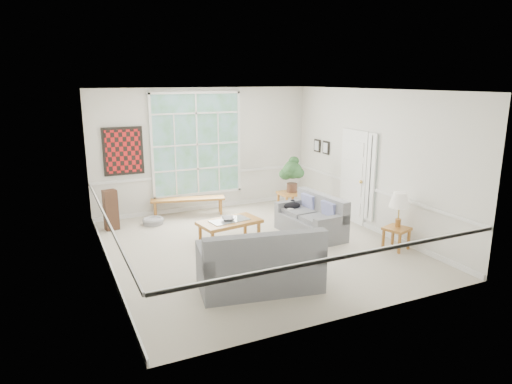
% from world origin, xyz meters
% --- Properties ---
extents(floor, '(5.50, 6.00, 0.01)m').
position_xyz_m(floor, '(0.00, 0.00, -0.01)').
color(floor, '#B0A796').
rests_on(floor, ground).
extents(ceiling, '(5.50, 6.00, 0.02)m').
position_xyz_m(ceiling, '(0.00, 0.00, 3.00)').
color(ceiling, white).
rests_on(ceiling, ground).
extents(wall_back, '(5.50, 0.02, 3.00)m').
position_xyz_m(wall_back, '(0.00, 3.00, 1.50)').
color(wall_back, silver).
rests_on(wall_back, ground).
extents(wall_front, '(5.50, 0.02, 3.00)m').
position_xyz_m(wall_front, '(0.00, -3.00, 1.50)').
color(wall_front, silver).
rests_on(wall_front, ground).
extents(wall_left, '(0.02, 6.00, 3.00)m').
position_xyz_m(wall_left, '(-2.75, 0.00, 1.50)').
color(wall_left, silver).
rests_on(wall_left, ground).
extents(wall_right, '(0.02, 6.00, 3.00)m').
position_xyz_m(wall_right, '(2.75, 0.00, 1.50)').
color(wall_right, silver).
rests_on(wall_right, ground).
extents(window_back, '(2.30, 0.08, 2.40)m').
position_xyz_m(window_back, '(-0.20, 2.96, 1.65)').
color(window_back, white).
rests_on(window_back, wall_back).
extents(entry_door, '(0.08, 0.90, 2.10)m').
position_xyz_m(entry_door, '(2.71, 0.60, 1.05)').
color(entry_door, white).
rests_on(entry_door, floor).
extents(door_sidelight, '(0.08, 0.26, 1.90)m').
position_xyz_m(door_sidelight, '(2.71, -0.03, 1.15)').
color(door_sidelight, white).
rests_on(door_sidelight, wall_right).
extents(wall_art, '(0.90, 0.06, 1.10)m').
position_xyz_m(wall_art, '(-1.95, 2.95, 1.60)').
color(wall_art, maroon).
rests_on(wall_art, wall_back).
extents(wall_frame_near, '(0.04, 0.26, 0.32)m').
position_xyz_m(wall_frame_near, '(2.71, 1.75, 1.55)').
color(wall_frame_near, black).
rests_on(wall_frame_near, wall_right).
extents(wall_frame_far, '(0.04, 0.26, 0.32)m').
position_xyz_m(wall_frame_far, '(2.71, 2.15, 1.55)').
color(wall_frame_far, black).
rests_on(wall_frame_far, wall_right).
extents(loveseat_right, '(0.93, 1.62, 0.84)m').
position_xyz_m(loveseat_right, '(1.33, 0.15, 0.42)').
color(loveseat_right, slate).
rests_on(loveseat_right, floor).
extents(loveseat_front, '(2.01, 1.28, 1.01)m').
position_xyz_m(loveseat_front, '(-0.70, -1.64, 0.50)').
color(loveseat_front, slate).
rests_on(loveseat_front, floor).
extents(coffee_table, '(1.31, 0.85, 0.45)m').
position_xyz_m(coffee_table, '(-0.36, 0.45, 0.23)').
color(coffee_table, '#9E6327').
rests_on(coffee_table, floor).
extents(pewter_bowl, '(0.42, 0.42, 0.08)m').
position_xyz_m(pewter_bowl, '(-0.38, 0.46, 0.50)').
color(pewter_bowl, gray).
rests_on(pewter_bowl, coffee_table).
extents(window_bench, '(1.78, 0.76, 0.41)m').
position_xyz_m(window_bench, '(-0.57, 2.65, 0.20)').
color(window_bench, '#9E6327').
rests_on(window_bench, floor).
extents(end_table, '(0.52, 0.52, 0.51)m').
position_xyz_m(end_table, '(1.75, 1.79, 0.26)').
color(end_table, '#9E6327').
rests_on(end_table, floor).
extents(houseplant, '(0.57, 0.57, 0.88)m').
position_xyz_m(houseplant, '(1.80, 1.79, 0.95)').
color(houseplant, '#264B25').
rests_on(houseplant, end_table).
extents(side_table, '(0.54, 0.54, 0.44)m').
position_xyz_m(side_table, '(2.40, -1.25, 0.22)').
color(side_table, '#9E6327').
rests_on(side_table, floor).
extents(table_lamp, '(0.48, 0.48, 0.67)m').
position_xyz_m(table_lamp, '(2.46, -1.20, 0.77)').
color(table_lamp, white).
rests_on(table_lamp, side_table).
extents(pet_bed, '(0.60, 0.60, 0.14)m').
position_xyz_m(pet_bed, '(-1.50, 2.29, 0.07)').
color(pet_bed, gray).
rests_on(pet_bed, floor).
extents(floor_speaker, '(0.31, 0.27, 0.88)m').
position_xyz_m(floor_speaker, '(-2.40, 2.28, 0.44)').
color(floor_speaker, '#42281B').
rests_on(floor_speaker, floor).
extents(cat, '(0.44, 0.37, 0.18)m').
position_xyz_m(cat, '(1.20, 0.69, 0.52)').
color(cat, black).
rests_on(cat, loveseat_right).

